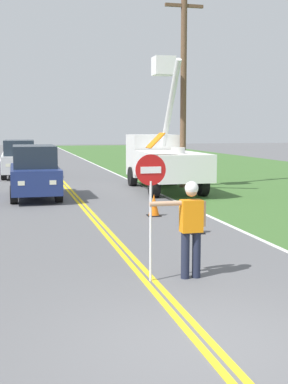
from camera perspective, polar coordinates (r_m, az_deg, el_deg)
The scene contains 13 objects.
ground_plane at distance 7.01m, azimuth 6.87°, elevation -16.46°, with size 160.00×160.00×0.00m, color #5B5B5E.
grass_verge_right at distance 29.62m, azimuth 14.02°, elevation 1.54°, with size 16.00×110.00×0.01m, color #3D662D.
centerline_yellow_left at distance 26.23m, azimuth -9.14°, elevation 0.96°, with size 0.11×110.00×0.01m, color yellow.
centerline_yellow_right at distance 26.25m, azimuth -8.75°, elevation 0.97°, with size 0.11×110.00×0.01m, color yellow.
edge_line_right at distance 26.80m, azimuth -1.25°, elevation 1.18°, with size 0.12×110.00×0.01m, color silver.
flagger_worker at distance 9.56m, azimuth 5.20°, elevation -3.46°, with size 1.09×0.25×1.83m.
stop_sign_paddle at distance 9.23m, azimuth 0.74°, elevation 0.35°, with size 0.56×0.04×2.33m.
utility_bucket_truck at distance 23.26m, azimuth 2.07°, elevation 3.78°, with size 2.78×6.85×5.90m.
oncoming_suv_nearest at distance 20.89m, azimuth -12.06°, elevation 2.23°, with size 1.92×4.61×2.10m.
oncoming_suv_second at distance 29.95m, azimuth -13.66°, elevation 3.63°, with size 2.02×4.65×2.10m.
utility_pole_near at distance 24.21m, azimuth 4.40°, elevation 11.47°, with size 1.80×0.28×8.88m.
traffic_cone_lead at distance 13.76m, azimuth 5.81°, elevation -3.20°, with size 0.40×0.40×0.70m.
traffic_cone_mid at distance 16.34m, azimuth 1.10°, elevation -1.52°, with size 0.40×0.40×0.70m.
Camera 1 is at (-2.34, -5.98, 2.80)m, focal length 48.02 mm.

